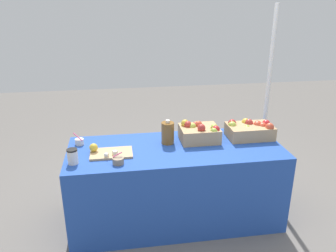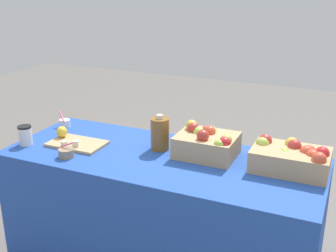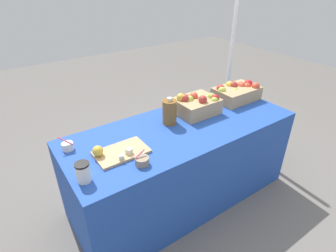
{
  "view_description": "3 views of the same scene",
  "coord_description": "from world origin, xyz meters",
  "px_view_note": "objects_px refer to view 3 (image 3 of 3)",
  "views": [
    {
      "loc": [
        -0.49,
        -2.72,
        2.0
      ],
      "look_at": [
        -0.07,
        0.02,
        0.94
      ],
      "focal_mm": 36.5,
      "sensor_mm": 36.0,
      "label": 1
    },
    {
      "loc": [
        1.0,
        -2.13,
        1.77
      ],
      "look_at": [
        0.03,
        0.04,
        0.93
      ],
      "focal_mm": 45.92,
      "sensor_mm": 36.0,
      "label": 2
    },
    {
      "loc": [
        -1.16,
        -1.47,
        1.82
      ],
      "look_at": [
        -0.16,
        -0.02,
        0.8
      ],
      "focal_mm": 29.0,
      "sensor_mm": 36.0,
      "label": 3
    }
  ],
  "objects_px": {
    "cutting_board_front": "(117,152)",
    "sample_bowl_mid": "(142,161)",
    "cider_jug": "(170,112)",
    "tent_pole": "(231,59)",
    "apple_crate_left": "(237,92)",
    "apple_crate_middle": "(197,104)",
    "coffee_cup": "(83,172)",
    "sample_bowl_near": "(68,146)"
  },
  "relations": [
    {
      "from": "sample_bowl_near",
      "to": "coffee_cup",
      "type": "bearing_deg",
      "value": -92.8
    },
    {
      "from": "cutting_board_front",
      "to": "coffee_cup",
      "type": "xyz_separation_m",
      "value": [
        -0.27,
        -0.13,
        0.04
      ]
    },
    {
      "from": "cutting_board_front",
      "to": "sample_bowl_near",
      "type": "bearing_deg",
      "value": 136.24
    },
    {
      "from": "apple_crate_left",
      "to": "sample_bowl_mid",
      "type": "distance_m",
      "value": 1.3
    },
    {
      "from": "cutting_board_front",
      "to": "sample_bowl_near",
      "type": "xyz_separation_m",
      "value": [
        -0.26,
        0.24,
        0.01
      ]
    },
    {
      "from": "apple_crate_left",
      "to": "apple_crate_middle",
      "type": "distance_m",
      "value": 0.49
    },
    {
      "from": "sample_bowl_mid",
      "to": "cutting_board_front",
      "type": "bearing_deg",
      "value": 113.71
    },
    {
      "from": "cider_jug",
      "to": "tent_pole",
      "type": "relative_size",
      "value": 0.12
    },
    {
      "from": "cutting_board_front",
      "to": "sample_bowl_mid",
      "type": "relative_size",
      "value": 3.93
    },
    {
      "from": "cider_jug",
      "to": "tent_pole",
      "type": "bearing_deg",
      "value": 21.72
    },
    {
      "from": "apple_crate_left",
      "to": "sample_bowl_mid",
      "type": "xyz_separation_m",
      "value": [
        -1.25,
        -0.36,
        -0.05
      ]
    },
    {
      "from": "sample_bowl_mid",
      "to": "coffee_cup",
      "type": "relative_size",
      "value": 0.73
    },
    {
      "from": "cutting_board_front",
      "to": "coffee_cup",
      "type": "bearing_deg",
      "value": -154.26
    },
    {
      "from": "sample_bowl_mid",
      "to": "tent_pole",
      "type": "height_order",
      "value": "tent_pole"
    },
    {
      "from": "sample_bowl_mid",
      "to": "sample_bowl_near",
      "type": "bearing_deg",
      "value": 127.92
    },
    {
      "from": "apple_crate_middle",
      "to": "sample_bowl_near",
      "type": "xyz_separation_m",
      "value": [
        -1.09,
        0.07,
        -0.05
      ]
    },
    {
      "from": "sample_bowl_near",
      "to": "cider_jug",
      "type": "relative_size",
      "value": 0.5
    },
    {
      "from": "apple_crate_left",
      "to": "sample_bowl_mid",
      "type": "height_order",
      "value": "apple_crate_left"
    },
    {
      "from": "sample_bowl_mid",
      "to": "tent_pole",
      "type": "xyz_separation_m",
      "value": [
        1.59,
        0.8,
        0.2
      ]
    },
    {
      "from": "apple_crate_middle",
      "to": "sample_bowl_mid",
      "type": "distance_m",
      "value": 0.84
    },
    {
      "from": "sample_bowl_near",
      "to": "cider_jug",
      "type": "xyz_separation_m",
      "value": [
        0.79,
        -0.09,
        0.07
      ]
    },
    {
      "from": "apple_crate_middle",
      "to": "cutting_board_front",
      "type": "bearing_deg",
      "value": -168.35
    },
    {
      "from": "apple_crate_left",
      "to": "coffee_cup",
      "type": "xyz_separation_m",
      "value": [
        -1.6,
        -0.3,
        -0.01
      ]
    },
    {
      "from": "apple_crate_left",
      "to": "cider_jug",
      "type": "relative_size",
      "value": 1.86
    },
    {
      "from": "cutting_board_front",
      "to": "sample_bowl_near",
      "type": "distance_m",
      "value": 0.35
    },
    {
      "from": "apple_crate_left",
      "to": "coffee_cup",
      "type": "height_order",
      "value": "apple_crate_left"
    },
    {
      "from": "cutting_board_front",
      "to": "cider_jug",
      "type": "xyz_separation_m",
      "value": [
        0.54,
        0.15,
        0.08
      ]
    },
    {
      "from": "cutting_board_front",
      "to": "apple_crate_left",
      "type": "bearing_deg",
      "value": 7.35
    },
    {
      "from": "apple_crate_middle",
      "to": "cutting_board_front",
      "type": "height_order",
      "value": "apple_crate_middle"
    },
    {
      "from": "sample_bowl_mid",
      "to": "apple_crate_left",
      "type": "bearing_deg",
      "value": 16.21
    },
    {
      "from": "apple_crate_middle",
      "to": "tent_pole",
      "type": "xyz_separation_m",
      "value": [
        0.84,
        0.43,
        0.15
      ]
    },
    {
      "from": "sample_bowl_near",
      "to": "sample_bowl_mid",
      "type": "distance_m",
      "value": 0.55
    },
    {
      "from": "cider_jug",
      "to": "coffee_cup",
      "type": "relative_size",
      "value": 1.78
    },
    {
      "from": "cutting_board_front",
      "to": "cider_jug",
      "type": "relative_size",
      "value": 1.61
    },
    {
      "from": "apple_crate_left",
      "to": "coffee_cup",
      "type": "bearing_deg",
      "value": -169.28
    },
    {
      "from": "cutting_board_front",
      "to": "tent_pole",
      "type": "relative_size",
      "value": 0.19
    },
    {
      "from": "cutting_board_front",
      "to": "tent_pole",
      "type": "xyz_separation_m",
      "value": [
        1.67,
        0.6,
        0.21
      ]
    },
    {
      "from": "apple_crate_left",
      "to": "sample_bowl_near",
      "type": "relative_size",
      "value": 3.69
    },
    {
      "from": "sample_bowl_mid",
      "to": "cider_jug",
      "type": "relative_size",
      "value": 0.41
    },
    {
      "from": "apple_crate_left",
      "to": "cider_jug",
      "type": "distance_m",
      "value": 0.79
    },
    {
      "from": "apple_crate_left",
      "to": "tent_pole",
      "type": "height_order",
      "value": "tent_pole"
    },
    {
      "from": "apple_crate_left",
      "to": "sample_bowl_near",
      "type": "height_order",
      "value": "apple_crate_left"
    }
  ]
}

